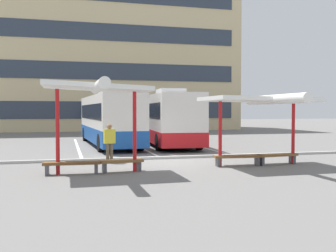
{
  "coord_description": "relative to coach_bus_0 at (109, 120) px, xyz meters",
  "views": [
    {
      "loc": [
        -4.47,
        -16.95,
        2.27
      ],
      "look_at": [
        0.74,
        3.06,
        1.46
      ],
      "focal_mm": 42.41,
      "sensor_mm": 36.0,
      "label": 1
    }
  ],
  "objects": [
    {
      "name": "waiting_passenger_0",
      "position": [
        -0.91,
        -8.78,
        -0.65
      ],
      "size": [
        0.52,
        0.3,
        1.69
      ],
      "color": "brown",
      "rests_on": "ground"
    },
    {
      "name": "bench_3",
      "position": [
        5.84,
        -11.21,
        -1.29
      ],
      "size": [
        1.89,
        0.6,
        0.45
      ],
      "color": "brown",
      "rests_on": "ground"
    },
    {
      "name": "bench_0",
      "position": [
        -2.56,
        -11.68,
        -1.29
      ],
      "size": [
        2.02,
        0.52,
        0.45
      ],
      "color": "brown",
      "rests_on": "ground"
    },
    {
      "name": "lane_stripe_0",
      "position": [
        -2.04,
        -1.01,
        -1.63
      ],
      "size": [
        0.16,
        14.0,
        0.01
      ],
      "primitive_type": "cube",
      "color": "white",
      "rests_on": "ground"
    },
    {
      "name": "coach_bus_0",
      "position": [
        0.0,
        0.0,
        0.0
      ],
      "size": [
        3.07,
        11.7,
        3.57
      ],
      "color": "silver",
      "rests_on": "ground"
    },
    {
      "name": "bench_2",
      "position": [
        4.04,
        -11.24,
        -1.29
      ],
      "size": [
        2.01,
        0.6,
        0.45
      ],
      "color": "brown",
      "rests_on": "ground"
    },
    {
      "name": "coach_bus_1",
      "position": [
        3.76,
        -0.64,
        0.04
      ],
      "size": [
        3.31,
        11.06,
        3.62
      ],
      "color": "silver",
      "rests_on": "ground"
    },
    {
      "name": "waiting_shelter_1",
      "position": [
        4.94,
        -11.48,
        1.03
      ],
      "size": [
        4.32,
        4.97,
        2.88
      ],
      "color": "red",
      "rests_on": "ground"
    },
    {
      "name": "waiting_shelter_0",
      "position": [
        -1.66,
        -11.86,
        1.39
      ],
      "size": [
        3.76,
        4.28,
        3.28
      ],
      "color": "red",
      "rests_on": "ground"
    },
    {
      "name": "lane_stripe_1",
      "position": [
        1.69,
        -1.01,
        -1.63
      ],
      "size": [
        0.16,
        14.0,
        0.01
      ],
      "primitive_type": "cube",
      "color": "white",
      "rests_on": "ground"
    },
    {
      "name": "lane_stripe_2",
      "position": [
        5.41,
        -1.01,
        -1.63
      ],
      "size": [
        0.16,
        14.0,
        0.01
      ],
      "primitive_type": "cube",
      "color": "white",
      "rests_on": "ground"
    },
    {
      "name": "bench_1",
      "position": [
        -0.76,
        -11.55,
        -1.3
      ],
      "size": [
        1.64,
        0.58,
        0.45
      ],
      "color": "brown",
      "rests_on": "ground"
    },
    {
      "name": "ground_plane",
      "position": [
        1.69,
        -9.18,
        -1.63
      ],
      "size": [
        160.0,
        160.0,
        0.0
      ],
      "primitive_type": "plane",
      "color": "slate"
    },
    {
      "name": "terminal_building",
      "position": [
        1.71,
        23.52,
        8.98
      ],
      "size": [
        31.76,
        12.19,
        23.95
      ],
      "color": "#D1BC8C",
      "rests_on": "ground"
    },
    {
      "name": "platform_kerb",
      "position": [
        1.69,
        -8.12,
        -1.57
      ],
      "size": [
        44.0,
        0.24,
        0.12
      ],
      "primitive_type": "cube",
      "color": "#ADADA8",
      "rests_on": "ground"
    }
  ]
}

